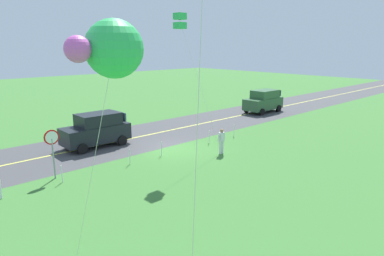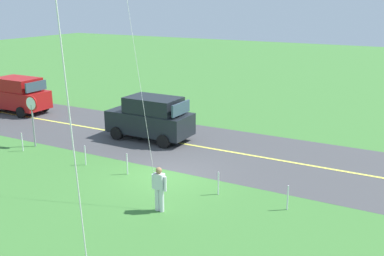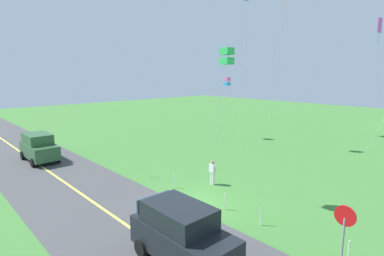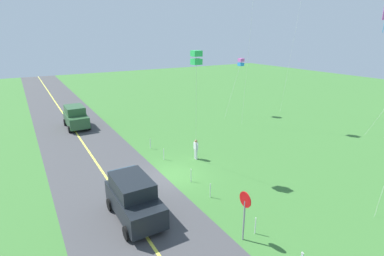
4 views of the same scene
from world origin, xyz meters
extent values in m
cube|color=#3D7533|center=(0.00, 0.00, -0.05)|extent=(120.00, 120.00, 0.10)
cube|color=#424244|center=(0.00, -4.00, 0.00)|extent=(120.00, 7.00, 0.00)
cube|color=#E5E04C|center=(0.00, -4.00, 0.01)|extent=(120.00, 0.16, 0.00)
cube|color=black|center=(3.44, -3.90, 0.89)|extent=(4.40, 1.90, 1.10)
cube|color=black|center=(3.19, -3.90, 1.84)|extent=(2.73, 1.75, 0.80)
cube|color=#334756|center=(4.27, -3.90, 1.84)|extent=(0.10, 1.61, 0.64)
cube|color=#334756|center=(1.57, -3.90, 1.84)|extent=(0.10, 1.61, 0.60)
cylinder|color=black|center=(2.01, -2.95, 0.34)|extent=(0.68, 0.22, 0.68)
cylinder|color=black|center=(2.01, -4.85, 0.34)|extent=(0.68, 0.22, 0.68)
cube|color=#2D5633|center=(-14.90, -3.57, 0.89)|extent=(4.40, 1.90, 1.10)
cube|color=#2D5633|center=(-15.15, -3.57, 1.84)|extent=(2.73, 1.75, 0.80)
cube|color=#334756|center=(-14.06, -3.57, 1.84)|extent=(0.10, 1.62, 0.64)
cube|color=#334756|center=(-16.77, -3.57, 1.84)|extent=(0.10, 1.62, 0.60)
cylinder|color=black|center=(-13.47, -2.62, 0.34)|extent=(0.68, 0.22, 0.68)
cylinder|color=black|center=(-13.47, -4.52, 0.34)|extent=(0.68, 0.22, 0.68)
cylinder|color=black|center=(-16.33, -2.62, 0.34)|extent=(0.68, 0.22, 0.68)
cylinder|color=black|center=(-16.33, -4.52, 0.34)|extent=(0.68, 0.22, 0.68)
cylinder|color=gray|center=(7.72, -0.10, 1.05)|extent=(0.08, 0.08, 2.10)
cylinder|color=red|center=(7.72, -0.10, 2.18)|extent=(0.76, 0.04, 0.76)
cylinder|color=white|center=(7.72, -0.07, 2.18)|extent=(0.62, 0.01, 0.62)
cylinder|color=silver|center=(-1.66, 2.92, 0.41)|extent=(0.16, 0.16, 0.82)
cylinder|color=silver|center=(-1.48, 2.92, 0.41)|extent=(0.16, 0.16, 0.82)
cube|color=silver|center=(-1.57, 2.92, 1.10)|extent=(0.36, 0.22, 0.56)
cylinder|color=silver|center=(-1.81, 2.92, 1.05)|extent=(0.10, 0.10, 0.52)
cylinder|color=silver|center=(-1.33, 2.92, 1.05)|extent=(0.10, 0.10, 0.52)
sphere|color=#9E704C|center=(-1.57, 2.92, 1.49)|extent=(0.22, 0.22, 0.22)
cylinder|color=silver|center=(-0.47, 2.25, 3.99)|extent=(2.22, 1.35, 7.98)
cube|color=green|center=(0.64, 1.58, 8.22)|extent=(0.56, 0.56, 0.36)
cube|color=green|center=(0.64, 1.58, 7.72)|extent=(0.56, 0.56, 0.36)
cylinder|color=silver|center=(-8.44, 20.46, 7.94)|extent=(0.47, 1.65, 15.88)
cylinder|color=orange|center=(-8.21, 21.28, 14.98)|extent=(0.04, 0.04, 1.40)
cylinder|color=silver|center=(-6.85, 12.27, 7.01)|extent=(0.38, 0.43, 14.01)
cylinder|color=silver|center=(-10.29, 13.25, 3.11)|extent=(0.78, 2.72, 6.22)
cube|color=#D859BF|center=(-10.67, 14.60, 6.47)|extent=(0.56, 0.56, 0.36)
cube|color=#2D8CE5|center=(-10.67, 14.60, 5.97)|extent=(0.56, 0.56, 0.36)
cylinder|color=silver|center=(3.01, 19.58, 5.54)|extent=(1.36, 1.26, 11.08)
cube|color=#D859BF|center=(2.33, 18.96, 11.08)|extent=(0.08, 0.93, 1.22)
cylinder|color=#2D8CE5|center=(2.33, 18.96, 10.18)|extent=(0.04, 0.04, 1.40)
cylinder|color=silver|center=(2.80, 21.07, 2.88)|extent=(1.77, 2.26, 5.76)
cylinder|color=silver|center=(-5.39, 0.70, 0.45)|extent=(0.05, 0.05, 0.90)
cylinder|color=silver|center=(-2.74, 0.70, 0.45)|extent=(0.05, 0.05, 0.90)
cylinder|color=silver|center=(1.46, 0.70, 0.45)|extent=(0.05, 0.05, 0.90)
cylinder|color=silver|center=(3.73, 0.70, 0.45)|extent=(0.05, 0.05, 0.90)
cylinder|color=silver|center=(7.68, 0.70, 0.45)|extent=(0.05, 0.05, 0.90)
camera|label=1|loc=(13.72, 16.75, 6.63)|focal=31.96mm
camera|label=2|loc=(-9.48, 14.90, 7.06)|focal=42.57mm
camera|label=3|loc=(11.49, -10.83, 7.10)|focal=28.73mm
camera|label=4|loc=(16.64, -8.20, 9.39)|focal=27.60mm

